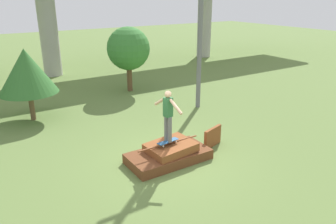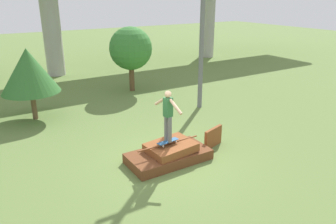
{
  "view_description": "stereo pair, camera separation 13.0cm",
  "coord_description": "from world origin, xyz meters",
  "px_view_note": "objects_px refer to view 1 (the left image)",
  "views": [
    {
      "loc": [
        -4.89,
        -7.59,
        4.88
      ],
      "look_at": [
        -0.05,
        -0.05,
        1.64
      ],
      "focal_mm": 35.0,
      "sensor_mm": 36.0,
      "label": 1
    },
    {
      "loc": [
        -4.78,
        -7.66,
        4.88
      ],
      "look_at": [
        -0.05,
        -0.05,
        1.64
      ],
      "focal_mm": 35.0,
      "sensor_mm": 36.0,
      "label": 2
    }
  ],
  "objects_px": {
    "tree_behind_left": "(128,49)",
    "tree_behind_right": "(27,71)",
    "utility_pole": "(201,6)",
    "skater": "(168,113)",
    "skateboard": "(168,141)"
  },
  "relations": [
    {
      "from": "utility_pole",
      "to": "skater",
      "type": "bearing_deg",
      "value": -137.32
    },
    {
      "from": "utility_pole",
      "to": "tree_behind_left",
      "type": "xyz_separation_m",
      "value": [
        -1.42,
        4.07,
        -2.19
      ]
    },
    {
      "from": "tree_behind_right",
      "to": "skater",
      "type": "bearing_deg",
      "value": -65.89
    },
    {
      "from": "skater",
      "to": "utility_pole",
      "type": "relative_size",
      "value": 0.18
    },
    {
      "from": "skateboard",
      "to": "tree_behind_left",
      "type": "bearing_deg",
      "value": 71.72
    },
    {
      "from": "tree_behind_left",
      "to": "tree_behind_right",
      "type": "distance_m",
      "value": 5.53
    },
    {
      "from": "skateboard",
      "to": "tree_behind_right",
      "type": "bearing_deg",
      "value": 114.11
    },
    {
      "from": "tree_behind_left",
      "to": "tree_behind_right",
      "type": "height_order",
      "value": "tree_behind_left"
    },
    {
      "from": "skateboard",
      "to": "utility_pole",
      "type": "bearing_deg",
      "value": 42.68
    },
    {
      "from": "skater",
      "to": "tree_behind_left",
      "type": "xyz_separation_m",
      "value": [
        2.56,
        7.74,
        0.61
      ]
    },
    {
      "from": "tree_behind_left",
      "to": "tree_behind_right",
      "type": "xyz_separation_m",
      "value": [
        -5.26,
        -1.69,
        -0.2
      ]
    },
    {
      "from": "utility_pole",
      "to": "tree_behind_right",
      "type": "xyz_separation_m",
      "value": [
        -6.68,
        2.38,
        -2.39
      ]
    },
    {
      "from": "utility_pole",
      "to": "skateboard",
      "type": "bearing_deg",
      "value": -137.32
    },
    {
      "from": "skateboard",
      "to": "skater",
      "type": "relative_size",
      "value": 0.47
    },
    {
      "from": "tree_behind_left",
      "to": "tree_behind_right",
      "type": "bearing_deg",
      "value": -162.15
    }
  ]
}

